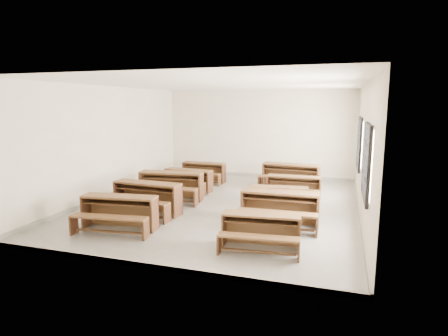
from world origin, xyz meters
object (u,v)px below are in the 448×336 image
(desk_set_2, at_px, (171,184))
(desk_set_9, at_px, (290,175))
(desk_set_3, at_px, (188,179))
(desk_set_8, at_px, (293,186))
(desk_set_6, at_px, (280,206))
(desk_set_5, at_px, (261,229))
(desk_set_4, at_px, (203,171))
(desk_set_7, at_px, (278,198))
(desk_set_0, at_px, (119,210))
(desk_set_1, at_px, (146,196))

(desk_set_2, xyz_separation_m, desk_set_9, (3.04, 2.45, 0.00))
(desk_set_3, distance_m, desk_set_8, 3.27)
(desk_set_6, height_order, desk_set_8, desk_set_6)
(desk_set_5, bearing_deg, desk_set_8, 83.13)
(desk_set_6, bearing_deg, desk_set_4, 128.33)
(desk_set_3, relative_size, desk_set_4, 1.04)
(desk_set_3, height_order, desk_set_6, desk_set_6)
(desk_set_5, distance_m, desk_set_8, 3.88)
(desk_set_2, height_order, desk_set_7, desk_set_2)
(desk_set_3, xyz_separation_m, desk_set_6, (3.27, -2.48, 0.05))
(desk_set_0, bearing_deg, desk_set_6, 14.97)
(desk_set_9, bearing_deg, desk_set_1, -123.91)
(desk_set_0, height_order, desk_set_6, desk_set_6)
(desk_set_5, relative_size, desk_set_6, 0.88)
(desk_set_4, bearing_deg, desk_set_6, -48.89)
(desk_set_2, bearing_deg, desk_set_1, -96.22)
(desk_set_5, xyz_separation_m, desk_set_8, (0.11, 3.88, 0.01))
(desk_set_5, xyz_separation_m, desk_set_7, (-0.08, 2.47, -0.00))
(desk_set_1, height_order, desk_set_5, desk_set_1)
(desk_set_7, bearing_deg, desk_set_3, 147.96)
(desk_set_4, xyz_separation_m, desk_set_5, (3.19, -5.42, -0.01))
(desk_set_5, distance_m, desk_set_7, 2.47)
(desk_set_7, height_order, desk_set_8, desk_set_8)
(desk_set_0, xyz_separation_m, desk_set_8, (3.27, 3.74, -0.04))
(desk_set_1, height_order, desk_set_7, desk_set_1)
(desk_set_8, relative_size, desk_set_9, 0.81)
(desk_set_7, height_order, desk_set_9, desk_set_9)
(desk_set_1, bearing_deg, desk_set_3, 93.17)
(desk_set_1, distance_m, desk_set_6, 3.29)
(desk_set_5, bearing_deg, desk_set_9, 86.49)
(desk_set_1, xyz_separation_m, desk_set_2, (-0.01, 1.39, 0.01))
(desk_set_5, bearing_deg, desk_set_7, 86.62)
(desk_set_3, distance_m, desk_set_7, 3.40)
(desk_set_2, xyz_separation_m, desk_set_7, (3.11, -0.31, -0.09))
(desk_set_1, height_order, desk_set_3, desk_set_1)
(desk_set_2, height_order, desk_set_5, desk_set_2)
(desk_set_4, xyz_separation_m, desk_set_6, (3.31, -3.97, 0.06))
(desk_set_7, relative_size, desk_set_9, 0.82)
(desk_set_6, bearing_deg, desk_set_5, -95.98)
(desk_set_2, relative_size, desk_set_6, 1.08)
(desk_set_2, distance_m, desk_set_7, 3.13)
(desk_set_0, distance_m, desk_set_8, 4.97)
(desk_set_0, xyz_separation_m, desk_set_6, (3.27, 1.30, 0.02))
(desk_set_6, xyz_separation_m, desk_set_7, (-0.19, 1.02, -0.07))
(desk_set_2, bearing_deg, desk_set_7, -12.17)
(desk_set_3, height_order, desk_set_8, desk_set_3)
(desk_set_4, height_order, desk_set_5, desk_set_4)
(desk_set_8, height_order, desk_set_9, desk_set_9)
(desk_set_5, bearing_deg, desk_set_6, 80.31)
(desk_set_8, bearing_deg, desk_set_1, -143.11)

